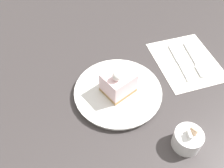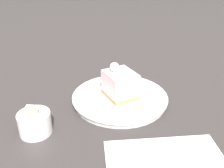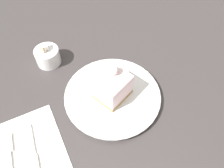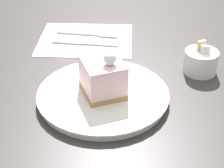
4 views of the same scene
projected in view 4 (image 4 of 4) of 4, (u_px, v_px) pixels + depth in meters
name	position (u px, v px, depth m)	size (l,w,h in m)	color
ground_plane	(121.00, 103.00, 0.76)	(4.00, 4.00, 0.00)	#383333
plate	(103.00, 95.00, 0.77)	(0.27, 0.27, 0.02)	silver
cake_slice	(103.00, 77.00, 0.74)	(0.10, 0.09, 0.10)	#AD8451
napkin	(86.00, 39.00, 1.00)	(0.25, 0.28, 0.00)	white
fork	(92.00, 34.00, 1.02)	(0.07, 0.17, 0.00)	silver
knife	(78.00, 43.00, 0.98)	(0.06, 0.17, 0.00)	silver
sugar_bowl	(201.00, 61.00, 0.85)	(0.08, 0.08, 0.07)	white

